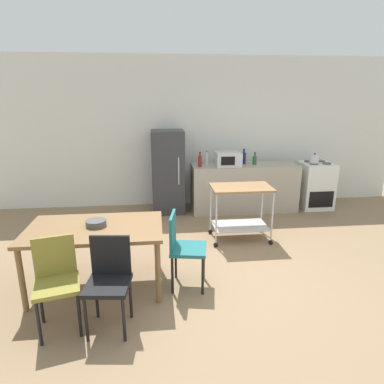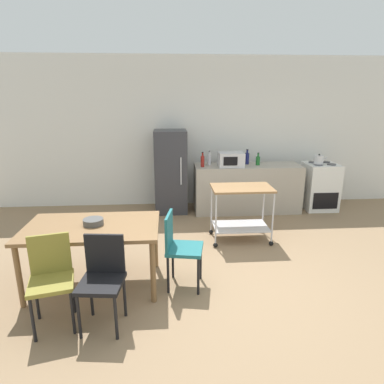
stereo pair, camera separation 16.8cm
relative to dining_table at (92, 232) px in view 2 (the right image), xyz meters
name	(u,v)px [view 2 (the right image)]	position (x,y,z in m)	size (l,w,h in m)	color
ground_plane	(221,284)	(1.47, -0.10, -0.67)	(12.00, 12.00, 0.00)	#8C7051
back_wall	(198,133)	(1.47, 3.10, 0.78)	(8.40, 0.12, 2.90)	silver
kitchen_counter	(247,188)	(2.37, 2.50, -0.22)	(2.00, 0.64, 0.90)	#A89E8E
dining_table	(92,232)	(0.00, 0.00, 0.00)	(1.50, 0.90, 0.75)	brown
chair_olive	(51,275)	(-0.26, -0.67, -0.15)	(0.49, 0.49, 0.89)	olive
chair_black	(103,275)	(0.23, -0.71, -0.15)	(0.44, 0.44, 0.89)	black
chair_teal	(179,245)	(0.98, -0.09, -0.15)	(0.46, 0.46, 0.89)	#1E666B
stove_oven	(320,186)	(3.82, 2.52, -0.22)	(0.60, 0.61, 0.92)	white
refrigerator	(171,172)	(0.92, 2.60, 0.10)	(0.60, 0.63, 1.55)	#333338
kitchen_cart	(241,205)	(1.97, 1.15, -0.10)	(0.91, 0.57, 0.85)	olive
bottle_sparkling_water	(203,161)	(1.50, 2.41, 0.34)	(0.07, 0.07, 0.27)	maroon
bottle_hot_sauce	(209,159)	(1.65, 2.58, 0.34)	(0.06, 0.06, 0.27)	silver
microwave	(231,159)	(2.03, 2.41, 0.36)	(0.46, 0.35, 0.26)	silver
bottle_soda	(247,158)	(2.38, 2.60, 0.34)	(0.08, 0.08, 0.28)	navy
bottle_olive_oil	(258,160)	(2.56, 2.50, 0.32)	(0.08, 0.08, 0.23)	#1E6628
fruit_bowl	(93,222)	(0.01, 0.03, 0.11)	(0.23, 0.23, 0.07)	#4C4C4C
kettle	(319,160)	(3.71, 2.42, 0.33)	(0.24, 0.17, 0.19)	silver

